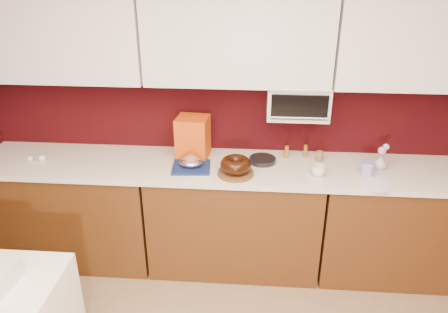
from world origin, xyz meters
The scene contains 29 objects.
wall_back centered at (0.00, 2.25, 1.25)m, with size 4.00×0.02×2.50m, color #320609.
base_cabinet_left centered at (-1.33, 1.94, 0.43)m, with size 1.31×0.58×0.86m, color #512D10.
base_cabinet_center centered at (0.00, 1.94, 0.43)m, with size 1.31×0.58×0.86m, color #512D10.
base_cabinet_right centered at (1.33, 1.94, 0.43)m, with size 1.31×0.58×0.86m, color #512D10.
countertop centered at (0.00, 1.94, 0.88)m, with size 4.00×0.62×0.04m, color silver.
upper_cabinet_left centered at (-1.33, 2.08, 1.85)m, with size 1.31×0.33×0.70m, color white.
upper_cabinet_center centered at (0.00, 2.08, 1.85)m, with size 1.31×0.33×0.70m, color white.
upper_cabinet_right centered at (1.33, 2.08, 1.85)m, with size 1.31×0.33×0.70m, color white.
toaster_oven centered at (0.45, 2.10, 1.38)m, with size 0.45×0.30×0.25m, color white.
toaster_oven_door centered at (0.45, 1.94, 1.38)m, with size 0.40×0.02×0.18m, color black.
toaster_oven_handle centered at (0.45, 1.93, 1.30)m, with size 0.02×0.02×0.42m, color silver.
cake_base centered at (0.01, 1.79, 0.91)m, with size 0.26×0.26×0.02m, color brown.
bundt_cake centered at (0.01, 1.79, 0.98)m, with size 0.22×0.22×0.09m, color black.
navy_towel centered at (-0.32, 1.86, 0.91)m, with size 0.28×0.23×0.02m, color navy.
foil_ham_nest centered at (-0.32, 1.86, 0.96)m, with size 0.17×0.15×0.06m, color white.
roasted_ham centered at (-0.32, 1.86, 0.98)m, with size 0.10×0.09×0.07m, color #B96554.
pandoro_box centered at (-0.34, 2.08, 1.06)m, with size 0.24×0.22×0.33m, color #B5260C.
dark_pan centered at (0.21, 2.02, 0.92)m, with size 0.20×0.20×0.04m, color black.
coffee_mug centered at (0.61, 1.82, 0.95)m, with size 0.09×0.09×0.09m, color white.
blue_jar centered at (0.96, 1.85, 0.95)m, with size 0.09×0.09×0.11m, color #1D1C9C.
flower_vase centered at (1.08, 1.97, 0.96)m, with size 0.08×0.08×0.12m, color #B3B5CB.
flower_pink centered at (1.08, 1.97, 1.05)m, with size 0.06×0.06×0.06m, color pink.
flower_blue centered at (1.11, 1.99, 1.07)m, with size 0.05×0.05×0.05m, color #8CBEE0.
china_plate centered at (1.00, 1.71, 0.91)m, with size 0.22×0.22×0.01m, color white.
amber_bottle centered at (0.39, 2.11, 0.95)m, with size 0.03×0.03×0.10m, color brown.
paper_cup centered at (0.64, 2.07, 0.94)m, with size 0.05×0.05×0.08m, color olive.
egg_left centered at (-1.50, 1.91, 0.92)m, with size 0.06×0.04×0.04m, color white.
egg_right centered at (-1.59, 1.90, 0.92)m, with size 0.05×0.04×0.04m, color silver.
amber_bottle_tall centered at (0.54, 2.14, 0.95)m, with size 0.03×0.03×0.10m, color brown.
Camera 1 is at (0.15, -1.02, 2.37)m, focal length 35.00 mm.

